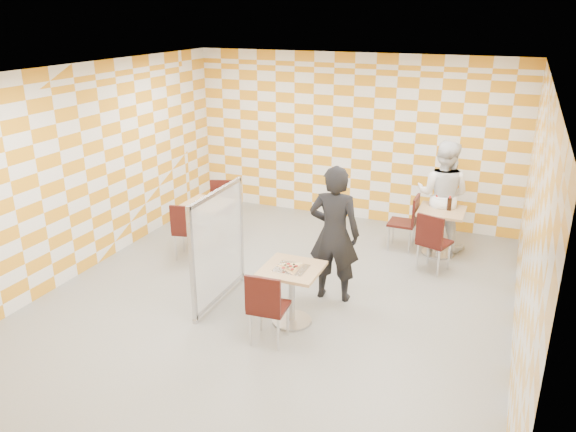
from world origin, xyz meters
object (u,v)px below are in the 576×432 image
object	(u,v)px
chair_second_front	(432,238)
main_table	(292,285)
partition	(218,246)
sport_bottle	(436,202)
empty_table	(207,217)
chair_empty_far	(222,203)
man_white	(442,195)
soda_bottle	(449,204)
second_table	(440,224)
chair_second_side	(408,218)
man_dark	(334,234)
chair_main_front	(266,304)
chair_empty_near	(187,227)

from	to	relation	value
chair_second_front	main_table	bearing A→B (deg)	-123.23
partition	sport_bottle	xyz separation A→B (m)	(2.39, 2.74, 0.05)
empty_table	chair_empty_far	bearing A→B (deg)	95.92
man_white	soda_bottle	world-z (taller)	man_white
second_table	chair_second_side	world-z (taller)	chair_second_side
second_table	chair_second_front	distance (m)	0.73
main_table	soda_bottle	xyz separation A→B (m)	(1.49, 2.85, 0.34)
chair_empty_far	man_dark	xyz separation A→B (m)	(2.52, -1.52, 0.38)
empty_table	soda_bottle	world-z (taller)	soda_bottle
chair_second_front	sport_bottle	world-z (taller)	sport_bottle
second_table	partition	world-z (taller)	partition
second_table	sport_bottle	xyz separation A→B (m)	(-0.10, 0.08, 0.33)
man_dark	sport_bottle	xyz separation A→B (m)	(1.02, 2.09, -0.09)
partition	man_dark	bearing A→B (deg)	25.24
chair_main_front	chair_empty_far	world-z (taller)	same
second_table	man_dark	world-z (taller)	man_dark
main_table	partition	size ratio (longest dim) A/B	0.48
main_table	chair_main_front	size ratio (longest dim) A/B	0.81
man_dark	main_table	bearing A→B (deg)	66.29
second_table	soda_bottle	distance (m)	0.36
main_table	empty_table	world-z (taller)	same
chair_second_side	chair_empty_far	size ratio (longest dim) A/B	1.00
chair_empty_near	sport_bottle	distance (m)	3.92
sport_bottle	chair_empty_near	bearing A→B (deg)	-152.80
empty_table	chair_second_front	bearing A→B (deg)	5.97
man_dark	soda_bottle	bearing A→B (deg)	-126.24
chair_second_front	sport_bottle	distance (m)	0.87
chair_second_front	empty_table	bearing A→B (deg)	-174.03
chair_second_side	sport_bottle	world-z (taller)	sport_bottle
chair_second_side	soda_bottle	bearing A→B (deg)	4.43
chair_second_side	man_dark	world-z (taller)	man_dark
main_table	man_white	size ratio (longest dim) A/B	0.42
chair_empty_far	sport_bottle	distance (m)	3.59
main_table	soda_bottle	size ratio (longest dim) A/B	3.26
partition	man_dark	distance (m)	1.53
chair_second_front	chair_main_front	bearing A→B (deg)	-118.37
empty_table	chair_empty_far	size ratio (longest dim) A/B	0.81
second_table	chair_empty_near	size ratio (longest dim) A/B	0.81
main_table	chair_empty_near	bearing A→B (deg)	153.02
chair_empty_near	chair_main_front	bearing A→B (deg)	-38.91
man_white	chair_second_front	bearing A→B (deg)	99.77
chair_empty_near	man_dark	distance (m)	2.51
partition	soda_bottle	distance (m)	3.73
chair_empty_near	sport_bottle	size ratio (longest dim) A/B	4.62
chair_second_front	chair_empty_far	xyz separation A→B (m)	(-3.62, 0.24, 0.00)
man_dark	chair_main_front	bearing A→B (deg)	70.76
sport_bottle	soda_bottle	size ratio (longest dim) A/B	0.87
empty_table	chair_second_side	xyz separation A→B (m)	(3.07, 1.08, 0.04)
chair_main_front	partition	xyz separation A→B (m)	(-1.03, 0.76, 0.25)
second_table	chair_empty_near	distance (m)	3.97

